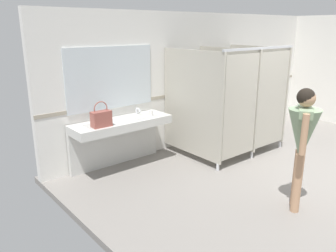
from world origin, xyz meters
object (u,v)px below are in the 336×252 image
object	(u,v)px
paper_cup	(151,113)
soap_dispenser	(107,115)
person_standing	(302,135)
handbag	(101,118)

from	to	relation	value
paper_cup	soap_dispenser	bearing A→B (deg)	161.48
person_standing	paper_cup	bearing A→B (deg)	100.83
soap_dispenser	paper_cup	xyz separation A→B (m)	(0.73, -0.25, -0.03)
soap_dispenser	paper_cup	distance (m)	0.78
handbag	soap_dispenser	size ratio (longest dim) A/B	2.15
soap_dispenser	handbag	bearing A→B (deg)	-130.75
handbag	person_standing	bearing A→B (deg)	-59.11
handbag	soap_dispenser	distance (m)	0.40
paper_cup	person_standing	bearing A→B (deg)	-79.17
person_standing	soap_dispenser	world-z (taller)	person_standing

